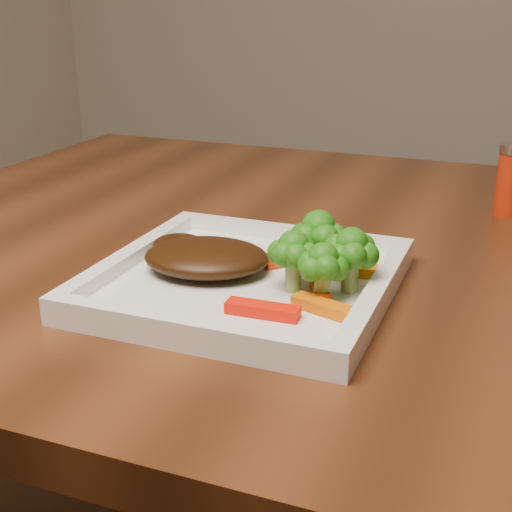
% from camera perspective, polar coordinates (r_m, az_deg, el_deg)
% --- Properties ---
extents(plate, '(0.27, 0.27, 0.01)m').
position_cam_1_polar(plate, '(0.68, -0.78, -2.33)').
color(plate, white).
rests_on(plate, dining_table).
extents(steak, '(0.14, 0.12, 0.03)m').
position_cam_1_polar(steak, '(0.69, -3.99, -0.11)').
color(steak, '#381C08').
rests_on(steak, plate).
extents(broccoli_0, '(0.08, 0.08, 0.07)m').
position_cam_1_polar(broccoli_0, '(0.68, 5.00, 1.26)').
color(broccoli_0, '#1C7A14').
rests_on(broccoli_0, plate).
extents(broccoli_1, '(0.06, 0.06, 0.06)m').
position_cam_1_polar(broccoli_1, '(0.65, 7.60, -0.12)').
color(broccoli_1, '#3D7B14').
rests_on(broccoli_1, plate).
extents(broccoli_2, '(0.06, 0.06, 0.06)m').
position_cam_1_polar(broccoli_2, '(0.62, 5.36, -1.11)').
color(broccoli_2, '#276D12').
rests_on(broccoli_2, plate).
extents(broccoli_3, '(0.06, 0.06, 0.06)m').
position_cam_1_polar(broccoli_3, '(0.65, 3.02, -0.20)').
color(broccoli_3, '#315F0F').
rests_on(broccoli_3, plate).
extents(carrot_0, '(0.06, 0.02, 0.01)m').
position_cam_1_polar(carrot_0, '(0.60, 0.52, -4.31)').
color(carrot_0, red).
rests_on(carrot_0, plate).
extents(carrot_1, '(0.06, 0.03, 0.01)m').
position_cam_1_polar(carrot_1, '(0.61, 5.50, -4.10)').
color(carrot_1, '#DC5F03').
rests_on(carrot_1, plate).
extents(carrot_3, '(0.06, 0.03, 0.01)m').
position_cam_1_polar(carrot_3, '(0.69, 8.39, -1.17)').
color(carrot_3, orange).
rests_on(carrot_3, plate).
extents(carrot_4, '(0.05, 0.05, 0.01)m').
position_cam_1_polar(carrot_4, '(0.72, 2.81, -0.24)').
color(carrot_4, '#F63B04').
rests_on(carrot_4, plate).
extents(carrot_5, '(0.03, 0.05, 0.01)m').
position_cam_1_polar(carrot_5, '(0.64, 5.14, -2.73)').
color(carrot_5, red).
rests_on(carrot_5, plate).
extents(spice_shaker, '(0.04, 0.04, 0.09)m').
position_cam_1_polar(spice_shaker, '(0.96, 19.73, 5.76)').
color(spice_shaker, '#B6230A').
rests_on(spice_shaker, dining_table).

